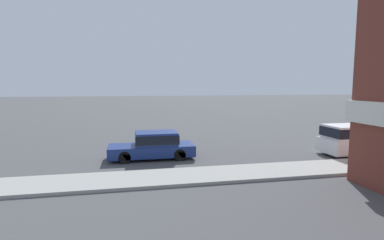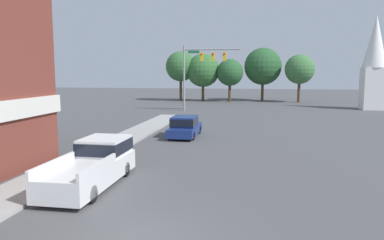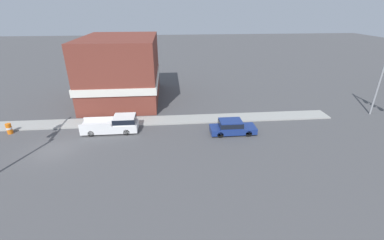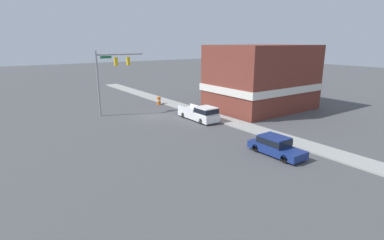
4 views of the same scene
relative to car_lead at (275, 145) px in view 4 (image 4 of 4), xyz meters
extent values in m
plane|color=#4C4C4F|center=(1.79, -17.27, -0.79)|extent=(200.00, 200.00, 0.00)
cube|color=#9E9E99|center=(-3.91, -17.27, -0.72)|extent=(2.40, 60.00, 0.14)
cylinder|color=gray|center=(7.29, -21.30, 3.19)|extent=(0.22, 0.22, 7.96)
cylinder|color=gray|center=(4.23, -21.30, 6.67)|extent=(6.11, 0.18, 0.18)
cube|color=gold|center=(4.85, -21.30, 5.80)|extent=(0.36, 0.36, 1.05)
sphere|color=yellow|center=(4.85, -21.50, 6.12)|extent=(0.22, 0.22, 0.22)
cube|color=gold|center=(3.21, -21.30, 5.80)|extent=(0.36, 0.36, 1.05)
sphere|color=yellow|center=(3.21, -21.50, 6.12)|extent=(0.22, 0.22, 0.22)
cube|color=#196B38|center=(6.09, -21.30, 6.38)|extent=(1.40, 0.04, 0.30)
cylinder|color=black|center=(-0.81, 1.61, -0.46)|extent=(0.22, 0.66, 0.66)
cylinder|color=black|center=(0.81, 1.61, -0.46)|extent=(0.22, 0.66, 0.66)
cylinder|color=black|center=(-0.81, -1.34, -0.46)|extent=(0.22, 0.66, 0.66)
cylinder|color=black|center=(0.81, -1.34, -0.46)|extent=(0.22, 0.66, 0.66)
cube|color=navy|center=(0.00, 0.13, -0.30)|extent=(1.85, 4.76, 0.61)
cube|color=navy|center=(0.00, -0.15, 0.37)|extent=(1.70, 2.29, 0.73)
cube|color=black|center=(0.00, -0.15, 0.37)|extent=(1.72, 2.38, 0.51)
cylinder|color=black|center=(-2.40, -10.96, -0.46)|extent=(0.22, 0.66, 0.66)
cylinder|color=black|center=(-0.66, -10.96, -0.46)|extent=(0.22, 0.66, 0.66)
cylinder|color=black|center=(-2.40, -14.53, -0.46)|extent=(0.22, 0.66, 0.66)
cylinder|color=black|center=(-0.66, -14.53, -0.46)|extent=(0.22, 0.66, 0.66)
cube|color=white|center=(-1.53, -12.74, -0.18)|extent=(1.96, 5.77, 0.85)
cube|color=white|center=(-1.53, -11.16, 0.63)|extent=(1.86, 2.19, 0.77)
cube|color=black|center=(-1.53, -11.16, 0.63)|extent=(1.88, 2.28, 0.54)
cube|color=white|center=(-2.45, -13.99, 0.42)|extent=(0.12, 3.28, 0.35)
cube|color=white|center=(-0.61, -13.99, 0.42)|extent=(0.12, 3.28, 0.35)
cylinder|color=orange|center=(-2.11, -23.23, -0.23)|extent=(0.54, 0.54, 1.13)
cylinder|color=white|center=(-2.11, -23.23, -0.17)|extent=(0.55, 0.55, 0.20)
cube|color=brown|center=(-12.29, -12.81, 3.50)|extent=(13.36, 9.60, 8.58)
cube|color=silver|center=(-12.29, -12.81, 2.26)|extent=(13.66, 9.90, 0.90)
camera|label=1|loc=(-16.73, 1.22, 3.34)|focal=28.00mm
camera|label=2|loc=(5.19, -26.83, 3.92)|focal=35.00mm
camera|label=3|loc=(23.63, -6.32, 11.63)|focal=24.00mm
camera|label=4|loc=(18.93, 14.92, 8.22)|focal=28.00mm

